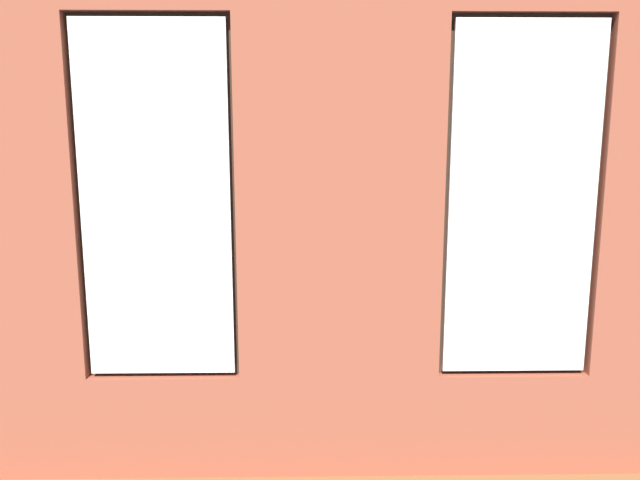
% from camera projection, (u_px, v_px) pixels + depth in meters
% --- Properties ---
extents(ground_plane, '(6.94, 6.18, 0.10)m').
position_uv_depth(ground_plane, '(327.00, 338.00, 6.74)').
color(ground_plane, brown).
extents(brick_wall_with_windows, '(6.34, 0.30, 3.46)m').
position_uv_depth(brick_wall_with_windows, '(340.00, 210.00, 3.76)').
color(brick_wall_with_windows, brown).
rests_on(brick_wall_with_windows, ground_plane).
extents(white_wall_right, '(0.10, 5.18, 3.46)m').
position_uv_depth(white_wall_right, '(12.00, 175.00, 6.16)').
color(white_wall_right, white).
rests_on(white_wall_right, ground_plane).
extents(couch_by_window, '(1.72, 0.87, 0.80)m').
position_uv_depth(couch_by_window, '(293.00, 382.00, 4.64)').
color(couch_by_window, black).
rests_on(couch_by_window, ground_plane).
extents(couch_left, '(0.89, 2.06, 0.80)m').
position_uv_depth(couch_left, '(558.00, 305.00, 6.66)').
color(couch_left, black).
rests_on(couch_left, ground_plane).
extents(coffee_table, '(1.34, 0.73, 0.42)m').
position_uv_depth(coffee_table, '(303.00, 295.00, 6.88)').
color(coffee_table, olive).
rests_on(coffee_table, ground_plane).
extents(cup_ceramic, '(0.08, 0.08, 0.09)m').
position_uv_depth(cup_ceramic, '(312.00, 289.00, 6.75)').
color(cup_ceramic, '#B23D38').
rests_on(cup_ceramic, coffee_table).
extents(candle_jar, '(0.08, 0.08, 0.10)m').
position_uv_depth(candle_jar, '(288.00, 284.00, 6.95)').
color(candle_jar, '#B7333D').
rests_on(candle_jar, coffee_table).
extents(table_plant_small, '(0.15, 0.15, 0.24)m').
position_uv_depth(table_plant_small, '(265.00, 282.00, 6.73)').
color(table_plant_small, '#9E5638').
rests_on(table_plant_small, coffee_table).
extents(remote_gray, '(0.10, 0.18, 0.02)m').
position_uv_depth(remote_gray, '(336.00, 286.00, 7.00)').
color(remote_gray, '#59595B').
rests_on(remote_gray, coffee_table).
extents(remote_silver, '(0.09, 0.18, 0.02)m').
position_uv_depth(remote_silver, '(303.00, 290.00, 6.87)').
color(remote_silver, '#B2B2B7').
rests_on(remote_silver, coffee_table).
extents(media_console, '(1.21, 0.42, 0.60)m').
position_uv_depth(media_console, '(67.00, 304.00, 6.76)').
color(media_console, black).
rests_on(media_console, ground_plane).
extents(tv_flatscreen, '(0.93, 0.20, 0.62)m').
position_uv_depth(tv_flatscreen, '(63.00, 249.00, 6.66)').
color(tv_flatscreen, black).
rests_on(tv_flatscreen, media_console).
extents(papasan_chair, '(1.07, 1.07, 0.68)m').
position_uv_depth(papasan_chair, '(297.00, 257.00, 8.52)').
color(papasan_chair, olive).
rests_on(papasan_chair, ground_plane).
extents(potted_plant_foreground_right, '(0.84, 0.84, 1.21)m').
position_uv_depth(potted_plant_foreground_right, '(139.00, 233.00, 8.55)').
color(potted_plant_foreground_right, beige).
rests_on(potted_plant_foreground_right, ground_plane).
extents(potted_plant_corner_near_left, '(0.67, 0.67, 0.86)m').
position_uv_depth(potted_plant_corner_near_left, '(509.00, 244.00, 8.72)').
color(potted_plant_corner_near_left, '#47423D').
rests_on(potted_plant_corner_near_left, ground_plane).
extents(potted_plant_between_couches, '(0.99, 1.04, 1.21)m').
position_uv_depth(potted_plant_between_couches, '(469.00, 336.00, 4.64)').
color(potted_plant_between_couches, brown).
rests_on(potted_plant_between_couches, ground_plane).
extents(potted_plant_mid_room_small, '(0.43, 0.43, 0.64)m').
position_uv_depth(potted_plant_mid_room_small, '(408.00, 279.00, 7.28)').
color(potted_plant_mid_room_small, '#47423D').
rests_on(potted_plant_mid_room_small, ground_plane).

